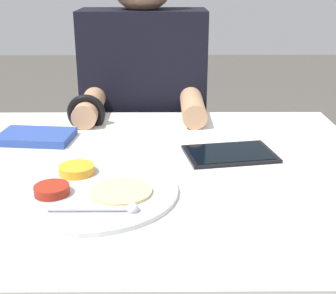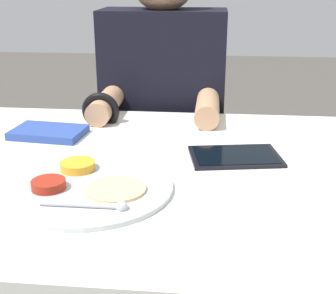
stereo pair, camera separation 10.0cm
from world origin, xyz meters
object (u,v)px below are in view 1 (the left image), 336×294
at_px(thali_tray, 92,190).
at_px(red_notebook, 36,137).
at_px(person_diner, 145,144).
at_px(tablet_device, 230,154).

height_order(thali_tray, red_notebook, thali_tray).
distance_m(red_notebook, person_diner, 0.51).
bearing_deg(thali_tray, person_diner, 84.01).
distance_m(red_notebook, tablet_device, 0.50).
height_order(tablet_device, person_diner, person_diner).
bearing_deg(person_diner, tablet_device, -66.06).
height_order(red_notebook, person_diner, person_diner).
relative_size(tablet_device, person_diner, 0.19).
relative_size(thali_tray, tablet_device, 1.47).
relative_size(red_notebook, tablet_device, 0.87).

